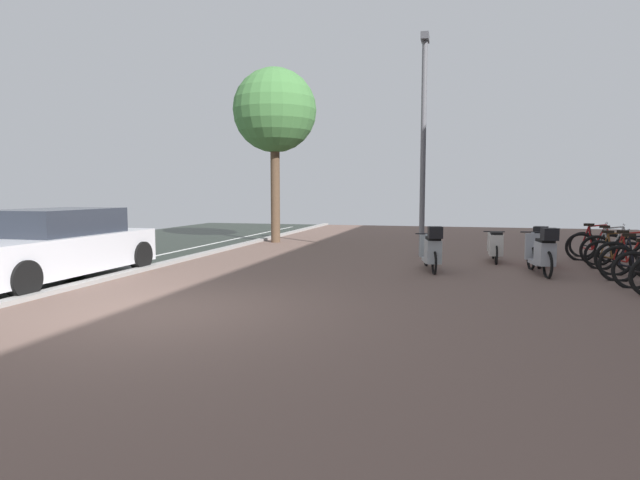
{
  "coord_description": "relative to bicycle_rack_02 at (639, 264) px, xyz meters",
  "views": [
    {
      "loc": [
        4.2,
        -6.54,
        1.71
      ],
      "look_at": [
        2.45,
        0.16,
        1.08
      ],
      "focal_mm": 29.79,
      "sensor_mm": 36.0,
      "label": 1
    }
  ],
  "objects": [
    {
      "name": "bicycle_rack_02",
      "position": [
        0.0,
        0.0,
        0.0
      ],
      "size": [
        1.4,
        0.48,
        1.0
      ],
      "color": "black",
      "rests_on": "ground"
    },
    {
      "name": "parked_car_near",
      "position": [
        -10.92,
        -2.51,
        0.3
      ],
      "size": [
        1.94,
        4.29,
        1.37
      ],
      "color": "silver",
      "rests_on": "ground"
    },
    {
      "name": "bicycle_rack_06",
      "position": [
        -0.03,
        3.12,
        0.0
      ],
      "size": [
        1.37,
        0.47,
        1.0
      ],
      "color": "black",
      "rests_on": "ground"
    },
    {
      "name": "street_tree",
      "position": [
        -9.29,
        5.79,
        4.0
      ],
      "size": [
        2.77,
        2.77,
        5.77
      ],
      "color": "brown",
      "rests_on": "ground"
    },
    {
      "name": "scooter_near",
      "position": [
        -1.64,
        0.5,
        0.11
      ],
      "size": [
        0.58,
        1.74,
        1.02
      ],
      "color": "black",
      "rests_on": "ground"
    },
    {
      "name": "scooter_mid",
      "position": [
        -3.86,
        0.44,
        0.11
      ],
      "size": [
        0.66,
        1.77,
        1.02
      ],
      "color": "black",
      "rests_on": "ground"
    },
    {
      "name": "lamp_post",
      "position": [
        -4.25,
        3.14,
        2.84
      ],
      "size": [
        0.2,
        0.52,
        5.74
      ],
      "color": "slate",
      "rests_on": "ground"
    },
    {
      "name": "bicycle_rack_05",
      "position": [
        0.13,
        2.34,
        0.0
      ],
      "size": [
        1.36,
        0.47,
        1.01
      ],
      "color": "black",
      "rests_on": "ground"
    },
    {
      "name": "scooter_extra",
      "position": [
        -1.42,
        1.86,
        0.09
      ],
      "size": [
        0.77,
        1.76,
        0.97
      ],
      "color": "black",
      "rests_on": "ground"
    },
    {
      "name": "scooter_far",
      "position": [
        -2.43,
        2.33,
        0.05
      ],
      "size": [
        0.52,
        1.66,
        0.78
      ],
      "color": "black",
      "rests_on": "ground"
    },
    {
      "name": "ground",
      "position": [
        -6.09,
        -4.58,
        -0.37
      ],
      "size": [
        21.0,
        40.0,
        0.13
      ],
      "color": "black"
    },
    {
      "name": "bicycle_rack_04",
      "position": [
        0.01,
        1.56,
        -0.02
      ],
      "size": [
        1.21,
        0.58,
        0.94
      ],
      "color": "black",
      "rests_on": "ground"
    },
    {
      "name": "bicycle_rack_03",
      "position": [
        0.09,
        0.78,
        0.0
      ],
      "size": [
        1.34,
        0.47,
        1.01
      ],
      "color": "black",
      "rests_on": "ground"
    },
    {
      "name": "bicycle_rack_07",
      "position": [
        0.15,
        3.9,
        -0.01
      ],
      "size": [
        1.29,
        0.54,
        0.96
      ],
      "color": "black",
      "rests_on": "ground"
    }
  ]
}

